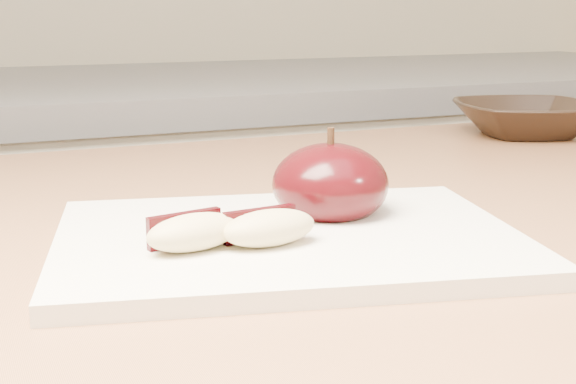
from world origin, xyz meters
name	(u,v)px	position (x,y,z in m)	size (l,w,h in m)	color
back_cabinet	(87,371)	(0.00, 1.20, 0.47)	(2.40, 0.62, 0.94)	silver
cutting_board	(288,240)	(0.01, 0.41, 0.91)	(0.28, 0.21, 0.01)	white
apple_half	(330,184)	(0.06, 0.44, 0.93)	(0.08, 0.08, 0.07)	black
apple_wedge_a	(193,232)	(-0.05, 0.40, 0.92)	(0.06, 0.04, 0.02)	beige
apple_wedge_b	(268,227)	(-0.01, 0.39, 0.92)	(0.06, 0.03, 0.02)	beige
bowl	(527,119)	(0.44, 0.71, 0.92)	(0.16, 0.16, 0.04)	black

